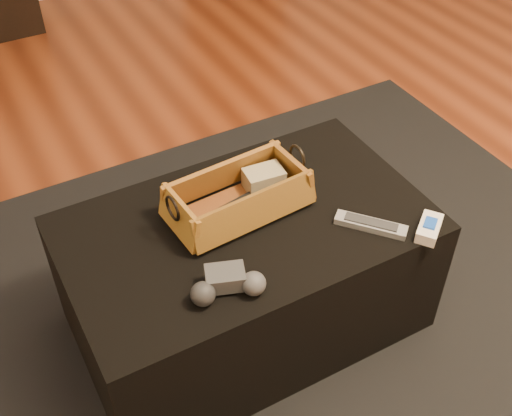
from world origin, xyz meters
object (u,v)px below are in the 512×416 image
game_controller (227,284)px  cream_gadget (429,228)px  tv_remote (235,209)px  silver_remote (371,225)px  ottoman (247,274)px  wicker_basket (238,197)px

game_controller → cream_gadget: bearing=-7.4°
tv_remote → silver_remote: size_ratio=1.19×
game_controller → ottoman: bearing=51.5°
ottoman → silver_remote: size_ratio=5.69×
silver_remote → tv_remote: bearing=143.7°
ottoman → game_controller: (-0.16, -0.20, 0.24)m
ottoman → silver_remote: silver_remote is taller
wicker_basket → silver_remote: 0.37m
ottoman → silver_remote: bearing=-32.3°
ottoman → tv_remote: bearing=108.2°
tv_remote → cream_gadget: cream_gadget is taller
wicker_basket → cream_gadget: 0.52m
wicker_basket → tv_remote: bearing=-138.7°
tv_remote → silver_remote: 0.37m
game_controller → silver_remote: (0.44, 0.02, -0.02)m
game_controller → silver_remote: bearing=2.3°
ottoman → cream_gadget: size_ratio=8.63×
wicker_basket → ottoman: bearing=-96.3°
ottoman → game_controller: size_ratio=5.13×
game_controller → cream_gadget: 0.57m
tv_remote → game_controller: size_ratio=1.07×
ottoman → wicker_basket: size_ratio=2.43×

